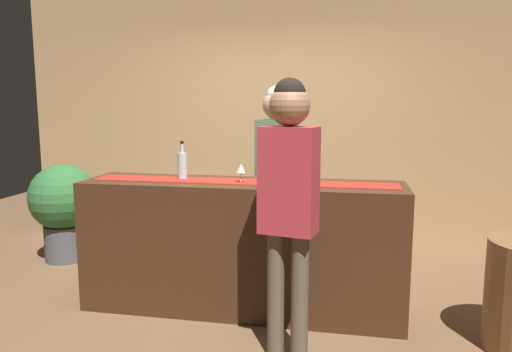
{
  "coord_description": "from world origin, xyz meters",
  "views": [
    {
      "loc": [
        0.81,
        -3.58,
        1.62
      ],
      "look_at": [
        0.11,
        0.0,
        1.07
      ],
      "focal_mm": 34.06,
      "sensor_mm": 36.0,
      "label": 1
    }
  ],
  "objects_px": {
    "wine_bottle_clear": "(182,165)",
    "potted_plant_tall": "(64,205)",
    "wine_glass_near_customer": "(241,169)",
    "bartender": "(276,162)",
    "wine_bottle_green": "(297,168)",
    "wine_glass_mid_counter": "(263,169)",
    "customer_sipping": "(289,188)"
  },
  "relations": [
    {
      "from": "wine_glass_mid_counter",
      "to": "potted_plant_tall",
      "type": "xyz_separation_m",
      "value": [
        -2.24,
        0.87,
        -0.55
      ]
    },
    {
      "from": "wine_bottle_clear",
      "to": "potted_plant_tall",
      "type": "height_order",
      "value": "wine_bottle_clear"
    },
    {
      "from": "customer_sipping",
      "to": "potted_plant_tall",
      "type": "distance_m",
      "value": 2.99
    },
    {
      "from": "wine_bottle_clear",
      "to": "wine_glass_mid_counter",
      "type": "distance_m",
      "value": 0.67
    },
    {
      "from": "customer_sipping",
      "to": "wine_bottle_clear",
      "type": "bearing_deg",
      "value": 153.46
    },
    {
      "from": "wine_bottle_green",
      "to": "potted_plant_tall",
      "type": "relative_size",
      "value": 0.3
    },
    {
      "from": "wine_bottle_green",
      "to": "bartender",
      "type": "xyz_separation_m",
      "value": [
        -0.24,
        0.52,
        -0.03
      ]
    },
    {
      "from": "wine_glass_near_customer",
      "to": "bartender",
      "type": "distance_m",
      "value": 0.65
    },
    {
      "from": "wine_bottle_green",
      "to": "wine_glass_mid_counter",
      "type": "relative_size",
      "value": 2.1
    },
    {
      "from": "wine_glass_mid_counter",
      "to": "potted_plant_tall",
      "type": "height_order",
      "value": "wine_glass_mid_counter"
    },
    {
      "from": "wine_bottle_clear",
      "to": "potted_plant_tall",
      "type": "relative_size",
      "value": 0.3
    },
    {
      "from": "potted_plant_tall",
      "to": "wine_glass_mid_counter",
      "type": "bearing_deg",
      "value": -21.15
    },
    {
      "from": "wine_bottle_clear",
      "to": "wine_glass_mid_counter",
      "type": "relative_size",
      "value": 2.1
    },
    {
      "from": "wine_bottle_green",
      "to": "wine_glass_near_customer",
      "type": "xyz_separation_m",
      "value": [
        -0.42,
        -0.1,
        -0.01
      ]
    },
    {
      "from": "wine_bottle_green",
      "to": "bartender",
      "type": "relative_size",
      "value": 0.17
    },
    {
      "from": "wine_bottle_green",
      "to": "wine_bottle_clear",
      "type": "height_order",
      "value": "same"
    },
    {
      "from": "wine_bottle_clear",
      "to": "customer_sipping",
      "type": "relative_size",
      "value": 0.17
    },
    {
      "from": "wine_glass_near_customer",
      "to": "bartender",
      "type": "relative_size",
      "value": 0.08
    },
    {
      "from": "bartender",
      "to": "wine_glass_mid_counter",
      "type": "bearing_deg",
      "value": 97.04
    },
    {
      "from": "wine_glass_near_customer",
      "to": "potted_plant_tall",
      "type": "xyz_separation_m",
      "value": [
        -2.08,
        0.88,
        -0.55
      ]
    },
    {
      "from": "customer_sipping",
      "to": "potted_plant_tall",
      "type": "xyz_separation_m",
      "value": [
        -2.52,
        1.53,
        -0.53
      ]
    },
    {
      "from": "wine_bottle_clear",
      "to": "customer_sipping",
      "type": "distance_m",
      "value": 1.2
    },
    {
      "from": "wine_bottle_green",
      "to": "potted_plant_tall",
      "type": "xyz_separation_m",
      "value": [
        -2.49,
        0.78,
        -0.55
      ]
    },
    {
      "from": "wine_glass_mid_counter",
      "to": "bartender",
      "type": "xyz_separation_m",
      "value": [
        0.01,
        0.61,
        -0.02
      ]
    },
    {
      "from": "bartender",
      "to": "potted_plant_tall",
      "type": "height_order",
      "value": "bartender"
    },
    {
      "from": "wine_bottle_green",
      "to": "wine_glass_mid_counter",
      "type": "distance_m",
      "value": 0.26
    },
    {
      "from": "wine_glass_near_customer",
      "to": "wine_glass_mid_counter",
      "type": "bearing_deg",
      "value": 4.76
    },
    {
      "from": "wine_glass_mid_counter",
      "to": "bartender",
      "type": "distance_m",
      "value": 0.61
    },
    {
      "from": "wine_bottle_clear",
      "to": "wine_bottle_green",
      "type": "bearing_deg",
      "value": 0.22
    },
    {
      "from": "wine_glass_mid_counter",
      "to": "wine_bottle_clear",
      "type": "bearing_deg",
      "value": 172.82
    },
    {
      "from": "wine_glass_near_customer",
      "to": "customer_sipping",
      "type": "distance_m",
      "value": 0.78
    },
    {
      "from": "wine_bottle_green",
      "to": "customer_sipping",
      "type": "distance_m",
      "value": 0.75
    }
  ]
}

